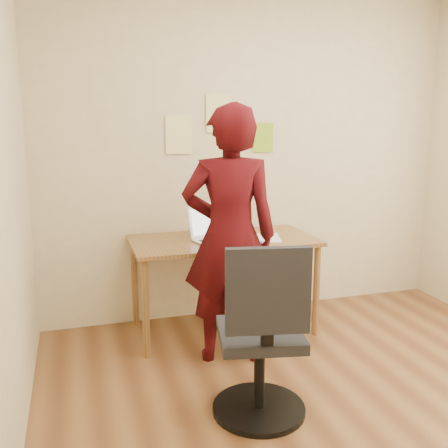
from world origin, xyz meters
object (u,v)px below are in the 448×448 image
object	(u,v)px
desk	(223,250)
phone	(261,242)
laptop	(216,234)
person	(230,236)
office_chair	(262,345)

from	to	relation	value
desk	phone	world-z (taller)	phone
laptop	person	size ratio (longest dim) A/B	0.24
office_chair	person	bearing A→B (deg)	97.27
phone	person	bearing A→B (deg)	-167.75
office_chair	phone	bearing A→B (deg)	80.91
desk	person	size ratio (longest dim) A/B	0.80
phone	person	distance (m)	0.43
laptop	person	bearing A→B (deg)	-109.81
desk	phone	bearing A→B (deg)	-43.14
person	office_chair	bearing A→B (deg)	100.17
desk	laptop	xyz separation A→B (m)	(-0.07, -0.03, 0.14)
phone	person	xyz separation A→B (m)	(-0.32, -0.25, 0.13)
laptop	office_chair	world-z (taller)	office_chair
laptop	phone	bearing A→B (deg)	-47.66
phone	desk	bearing A→B (deg)	110.65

